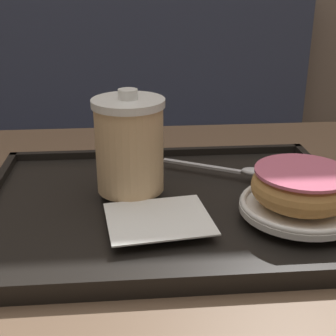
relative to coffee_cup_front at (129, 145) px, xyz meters
name	(u,v)px	position (x,y,z in m)	size (l,w,h in m)	color
booth_bench	(95,203)	(-0.13, 0.86, -0.51)	(1.49, 0.44, 1.00)	#33384C
cafe_table	(172,299)	(0.06, -0.01, -0.25)	(0.98, 0.75, 0.74)	brown
serving_tray	(168,206)	(0.05, -0.03, -0.08)	(0.51, 0.38, 0.02)	black
napkin_paper	(159,219)	(0.03, -0.09, -0.06)	(0.14, 0.12, 0.00)	white
coffee_cup_front	(129,145)	(0.00, 0.00, 0.00)	(0.10, 0.10, 0.14)	#E0B784
plate_with_chocolate_donut	(299,206)	(0.21, -0.09, -0.06)	(0.15, 0.15, 0.01)	white
donut_chocolate_glazed	(302,186)	(0.21, -0.09, -0.03)	(0.13, 0.13, 0.04)	tan
spoon	(236,170)	(0.16, 0.05, -0.06)	(0.15, 0.09, 0.01)	silver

